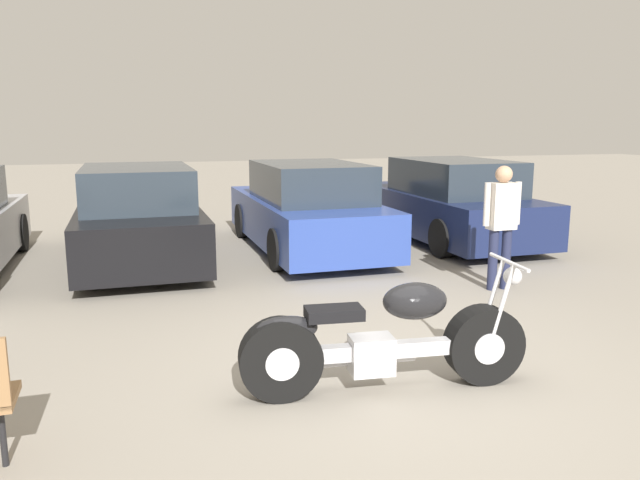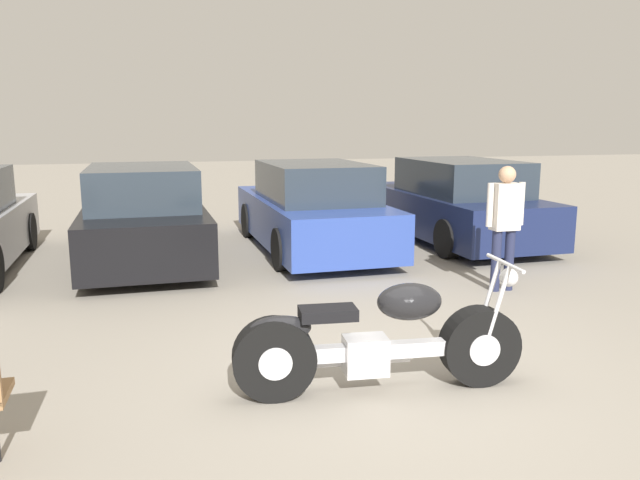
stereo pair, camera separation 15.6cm
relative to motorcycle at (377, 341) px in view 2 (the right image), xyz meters
The scene contains 6 objects.
ground_plane 0.45m from the motorcycle, 30.96° to the left, with size 60.00×60.00×0.00m, color gray.
motorcycle is the anchor object (origin of this frame).
parked_car_black 5.78m from the motorcycle, 107.19° to the left, with size 1.82×4.49×1.46m.
parked_car_blue 5.63m from the motorcycle, 79.93° to the left, with size 1.82×4.49×1.46m.
parked_car_navy 6.74m from the motorcycle, 56.92° to the left, with size 1.82×4.49×1.46m.
person_standing 3.59m from the motorcycle, 42.35° to the left, with size 0.52×0.21×1.58m.
Camera 2 is at (-1.88, -4.45, 2.11)m, focal length 35.00 mm.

